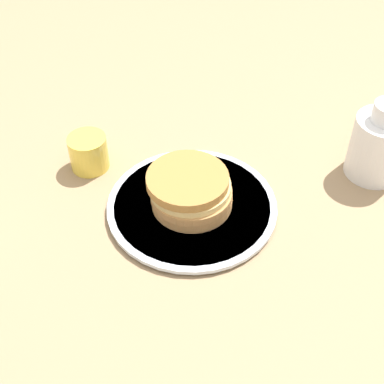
% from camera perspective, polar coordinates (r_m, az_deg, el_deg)
% --- Properties ---
extents(ground_plane, '(4.00, 4.00, 0.00)m').
position_cam_1_polar(ground_plane, '(0.88, -0.81, -2.96)').
color(ground_plane, '#9E7F5B').
extents(plate, '(0.28, 0.28, 0.01)m').
position_cam_1_polar(plate, '(0.90, 0.00, -1.52)').
color(plate, silver).
rests_on(plate, ground_plane).
extents(pancake_stack, '(0.14, 0.14, 0.06)m').
position_cam_1_polar(pancake_stack, '(0.87, -0.19, 0.14)').
color(pancake_stack, tan).
rests_on(pancake_stack, plate).
extents(juice_glass, '(0.07, 0.07, 0.06)m').
position_cam_1_polar(juice_glass, '(0.98, -10.98, 4.17)').
color(juice_glass, yellow).
rests_on(juice_glass, ground_plane).
extents(cream_jug, '(0.10, 0.10, 0.15)m').
position_cam_1_polar(cream_jug, '(0.98, 19.33, 4.79)').
color(cream_jug, white).
rests_on(cream_jug, ground_plane).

